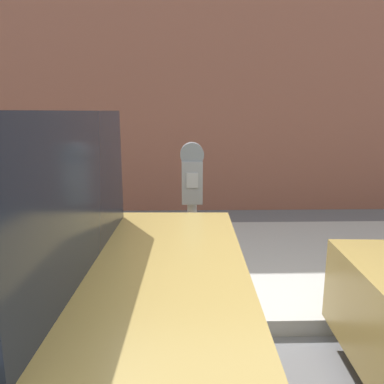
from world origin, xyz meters
name	(u,v)px	position (x,y,z in m)	size (l,w,h in m)	color
sidewalk	(222,262)	(0.00, 2.20, 0.07)	(24.00, 2.80, 0.14)	#ADAAA3
building_facade	(208,71)	(0.00, 5.01, 2.54)	(24.00, 0.30, 5.07)	#935642
parking_meter	(192,200)	(-0.39, 1.03, 1.12)	(0.19, 0.15, 1.45)	gray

